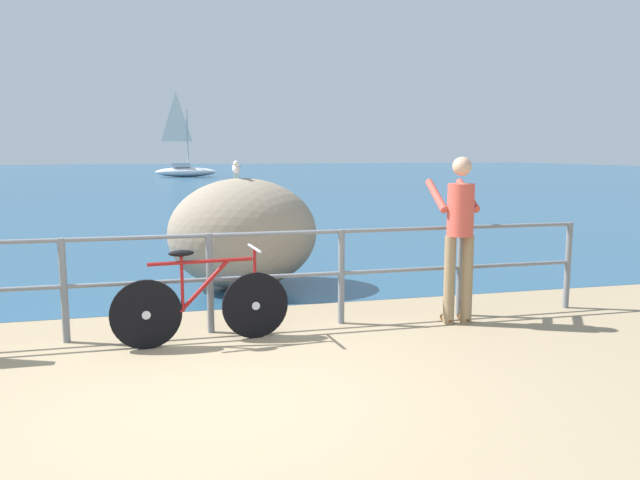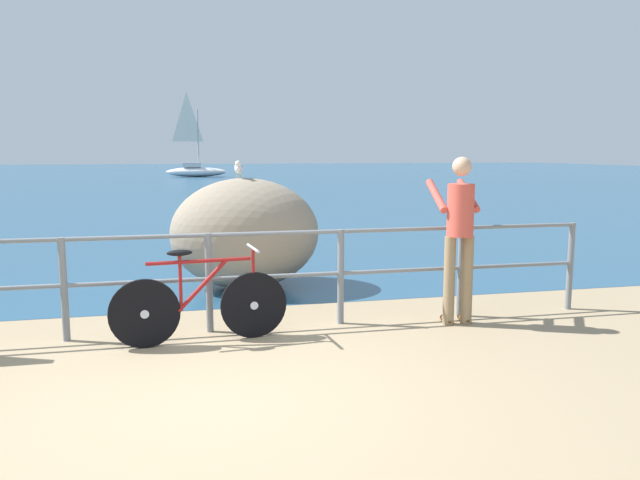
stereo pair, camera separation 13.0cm
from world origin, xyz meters
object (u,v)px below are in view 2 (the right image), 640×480
at_px(bicycle, 201,303).
at_px(seagull, 239,168).
at_px(sailboat, 195,167).
at_px(person_at_railing, 459,232).
at_px(breakwater_boulder_main, 245,233).

height_order(bicycle, seagull, seagull).
bearing_deg(sailboat, seagull, -86.11).
height_order(bicycle, person_at_railing, person_at_railing).
bearing_deg(breakwater_boulder_main, bicycle, -105.98).
bearing_deg(seagull, sailboat, -172.08).
xyz_separation_m(breakwater_boulder_main, sailboat, (0.28, 38.31, -0.03)).
relative_size(person_at_railing, breakwater_boulder_main, 0.89).
distance_m(breakwater_boulder_main, sailboat, 38.31).
relative_size(seagull, sailboat, 0.06).
bearing_deg(sailboat, person_at_railing, -83.13).
xyz_separation_m(bicycle, breakwater_boulder_main, (0.67, 2.36, 0.35)).
bearing_deg(person_at_railing, bicycle, 94.86).
height_order(seagull, sailboat, sailboat).
bearing_deg(sailboat, bicycle, -86.93).
xyz_separation_m(person_at_railing, seagull, (-2.09, 2.30, 0.63)).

